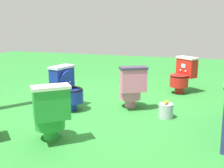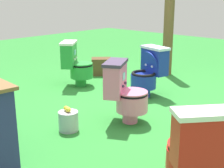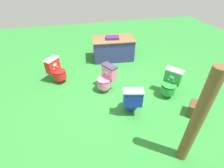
{
  "view_description": "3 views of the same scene",
  "coord_description": "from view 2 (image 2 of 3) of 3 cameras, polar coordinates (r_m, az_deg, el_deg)",
  "views": [
    {
      "loc": [
        4.11,
        1.46,
        1.46
      ],
      "look_at": [
        -0.17,
        0.1,
        0.41
      ],
      "focal_mm": 44.35,
      "sensor_mm": 36.0,
      "label": 1
    },
    {
      "loc": [
        -2.52,
        3.12,
        1.48
      ],
      "look_at": [
        -0.05,
        0.43,
        0.43
      ],
      "focal_mm": 51.23,
      "sensor_mm": 36.0,
      "label": 2
    },
    {
      "loc": [
        -0.96,
        -3.15,
        2.84
      ],
      "look_at": [
        -0.13,
        0.21,
        0.31
      ],
      "focal_mm": 26.19,
      "sensor_mm": 36.0,
      "label": 3
    }
  ],
  "objects": [
    {
      "name": "ground",
      "position": [
        4.27,
        3.43,
        -4.23
      ],
      "size": [
        14.0,
        14.0,
        0.0
      ],
      "primitive_type": "plane",
      "color": "#2D8433"
    },
    {
      "name": "toilet_red",
      "position": [
        2.45,
        14.74,
        -11.49
      ],
      "size": [
        0.64,
        0.62,
        0.73
      ],
      "rotation": [
        0.0,
        0.0,
        4.02
      ],
      "color": "red",
      "rests_on": "ground"
    },
    {
      "name": "toilet_blue",
      "position": [
        4.68,
        6.56,
        2.28
      ],
      "size": [
        0.51,
        0.57,
        0.73
      ],
      "rotation": [
        0.0,
        0.0,
        6.04
      ],
      "color": "#192D9E",
      "rests_on": "ground"
    },
    {
      "name": "toilet_pink",
      "position": [
        3.71,
        2.25,
        -1.38
      ],
      "size": [
        0.63,
        0.59,
        0.73
      ],
      "rotation": [
        0.0,
        0.0,
        2.08
      ],
      "color": "pink",
      "rests_on": "ground"
    },
    {
      "name": "lemon_bucket",
      "position": [
        3.58,
        -7.79,
        -6.46
      ],
      "size": [
        0.22,
        0.22,
        0.28
      ],
      "color": "#B7B7BF",
      "rests_on": "ground"
    },
    {
      "name": "small_crate",
      "position": [
        5.92,
        -1.93,
        3.15
      ],
      "size": [
        0.44,
        0.44,
        0.31
      ],
      "primitive_type": "cube",
      "rotation": [
        0.0,
        0.0,
        3.94
      ],
      "color": "brown",
      "rests_on": "ground"
    },
    {
      "name": "toilet_green",
      "position": [
        5.2,
        -6.45,
        3.63
      ],
      "size": [
        0.64,
        0.62,
        0.73
      ],
      "rotation": [
        0.0,
        0.0,
        2.25
      ],
      "color": "green",
      "rests_on": "ground"
    },
    {
      "name": "wooden_post",
      "position": [
        5.93,
        10.09,
        10.62
      ],
      "size": [
        0.18,
        0.18,
        1.88
      ],
      "primitive_type": "cylinder",
      "color": "brown",
      "rests_on": "ground"
    }
  ]
}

